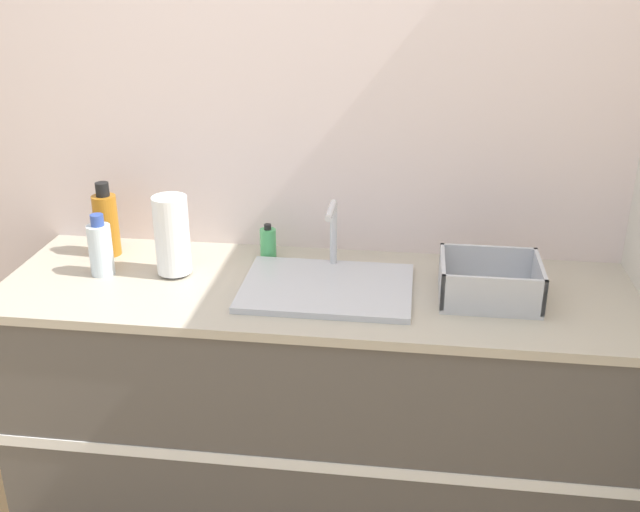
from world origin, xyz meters
The scene contains 8 objects.
wall_back centered at (0.00, 0.66, 1.30)m, with size 4.43×0.06×2.60m.
counter_cabinet centered at (0.00, 0.32, 0.45)m, with size 2.05×0.66×0.89m.
sink centered at (0.04, 0.30, 0.91)m, with size 0.54×0.40×0.25m.
paper_towel_roll centered at (-0.48, 0.35, 1.03)m, with size 0.11×0.11×0.27m.
dish_rack centered at (0.54, 0.30, 0.94)m, with size 0.30×0.25×0.13m.
bottle_clear centered at (-0.72, 0.32, 0.98)m, with size 0.08×0.08×0.21m.
bottle_amber centered at (-0.76, 0.48, 1.01)m, with size 0.08×0.08×0.26m.
soap_dispenser centered at (-0.20, 0.53, 0.95)m, with size 0.06×0.06×0.12m.
Camera 1 is at (0.29, -1.84, 1.93)m, focal length 42.00 mm.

